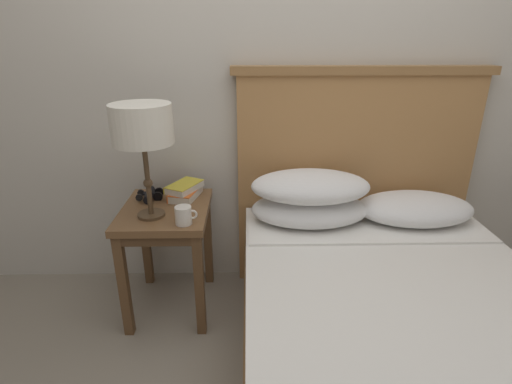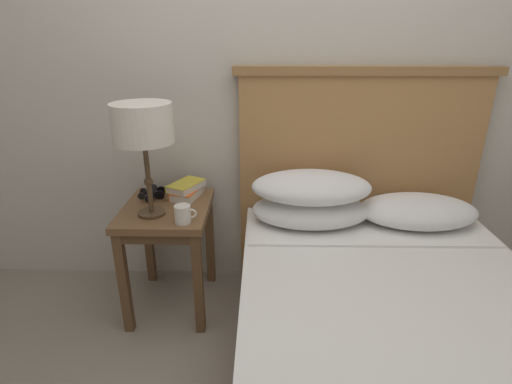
% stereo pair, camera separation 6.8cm
% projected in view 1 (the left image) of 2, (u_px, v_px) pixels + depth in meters
% --- Properties ---
extents(wall_back, '(8.00, 0.06, 2.60)m').
position_uv_depth(wall_back, '(286.00, 54.00, 2.07)').
color(wall_back, beige).
rests_on(wall_back, ground_plane).
extents(nightstand, '(0.43, 0.52, 0.59)m').
position_uv_depth(nightstand, '(167.00, 224.00, 2.04)').
color(nightstand, brown).
rests_on(nightstand, ground_plane).
extents(bed, '(1.37, 1.78, 1.25)m').
position_uv_depth(bed, '(389.00, 314.00, 1.68)').
color(bed, brown).
rests_on(bed, ground_plane).
extents(table_lamp, '(0.27, 0.27, 0.53)m').
position_uv_depth(table_lamp, '(142.00, 127.00, 1.75)').
color(table_lamp, '#4C3823').
rests_on(table_lamp, nightstand).
extents(book_on_nightstand, '(0.17, 0.23, 0.04)m').
position_uv_depth(book_on_nightstand, '(185.00, 194.00, 2.12)').
color(book_on_nightstand, silver).
rests_on(book_on_nightstand, nightstand).
extents(book_stacked_on_top, '(0.20, 0.23, 0.04)m').
position_uv_depth(book_stacked_on_top, '(184.00, 187.00, 2.11)').
color(book_stacked_on_top, silver).
rests_on(book_stacked_on_top, book_on_nightstand).
extents(binoculars_pair, '(0.15, 0.16, 0.05)m').
position_uv_depth(binoculars_pair, '(150.00, 195.00, 2.10)').
color(binoculars_pair, black).
rests_on(binoculars_pair, nightstand).
extents(coffee_mug, '(0.10, 0.08, 0.08)m').
position_uv_depth(coffee_mug, '(184.00, 215.00, 1.82)').
color(coffee_mug, silver).
rests_on(coffee_mug, nightstand).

